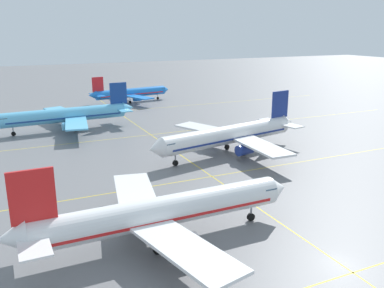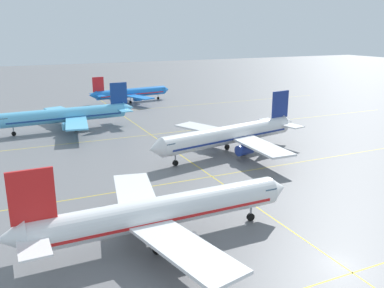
{
  "view_description": "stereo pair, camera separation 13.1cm",
  "coord_description": "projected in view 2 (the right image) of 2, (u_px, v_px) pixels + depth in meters",
  "views": [
    {
      "loc": [
        -33.22,
        -30.92,
        26.27
      ],
      "look_at": [
        -1.57,
        37.53,
        5.05
      ],
      "focal_mm": 38.37,
      "sensor_mm": 36.0,
      "label": 1
    },
    {
      "loc": [
        -33.1,
        -30.97,
        26.27
      ],
      "look_at": [
        -1.57,
        37.53,
        5.05
      ],
      "focal_mm": 38.37,
      "sensor_mm": 36.0,
      "label": 2
    }
  ],
  "objects": [
    {
      "name": "airliner_third_row",
      "position": [
        67.0,
        115.0,
        109.48
      ],
      "size": [
        38.13,
        32.84,
        11.85
      ],
      "color": "#5BB7E5",
      "rests_on": "ground"
    },
    {
      "name": "airliner_front_gate",
      "position": [
        160.0,
        212.0,
        51.44
      ],
      "size": [
        38.32,
        33.16,
        11.95
      ],
      "color": "white",
      "rests_on": "ground"
    },
    {
      "name": "ground_plane",
      "position": [
        339.0,
        264.0,
        47.52
      ],
      "size": [
        600.0,
        600.0,
        0.0
      ],
      "primitive_type": "plane",
      "color": "slate"
    },
    {
      "name": "airliner_second_row",
      "position": [
        230.0,
        135.0,
        88.45
      ],
      "size": [
        39.74,
        33.8,
        12.4
      ],
      "color": "white",
      "rests_on": "ground"
    },
    {
      "name": "airliner_far_left_stand",
      "position": [
        131.0,
        93.0,
        151.4
      ],
      "size": [
        32.28,
        27.55,
        10.05
      ],
      "color": "blue",
      "rests_on": "ground"
    },
    {
      "name": "taxiway_markings",
      "position": [
        176.0,
        152.0,
        90.59
      ],
      "size": [
        161.42,
        150.35,
        0.01
      ],
      "color": "yellow",
      "rests_on": "ground"
    }
  ]
}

